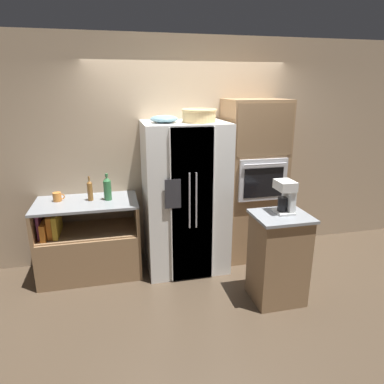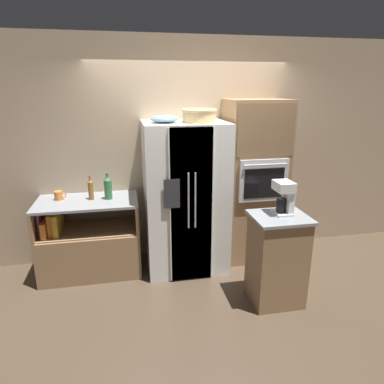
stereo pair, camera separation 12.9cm
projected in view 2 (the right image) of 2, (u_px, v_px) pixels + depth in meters
name	position (u px, v px, depth m)	size (l,w,h in m)	color
ground_plane	(197.00, 266.00, 4.38)	(20.00, 20.00, 0.00)	#4C3D2D
wall_back	(189.00, 151.00, 4.45)	(12.00, 0.06, 2.80)	tan
counter_left	(90.00, 246.00, 4.18)	(1.17, 0.67, 0.92)	#93704C
refrigerator	(185.00, 197.00, 4.17)	(0.97, 0.82, 1.82)	white
wall_oven	(254.00, 182.00, 4.40)	(0.74, 0.66, 2.06)	#93704C
island_counter	(277.00, 259.00, 3.55)	(0.56, 0.49, 0.97)	#93704C
wicker_basket	(199.00, 115.00, 3.83)	(0.40, 0.40, 0.15)	tan
fruit_bowl	(164.00, 119.00, 3.80)	(0.31, 0.31, 0.08)	#668C99
bottle_tall	(108.00, 187.00, 4.02)	(0.09, 0.09, 0.32)	#33723F
bottle_short	(91.00, 189.00, 4.01)	(0.06, 0.06, 0.29)	brown
mug	(59.00, 196.00, 4.02)	(0.13, 0.10, 0.10)	orange
coffee_maker	(285.00, 196.00, 3.41)	(0.17, 0.22, 0.34)	white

